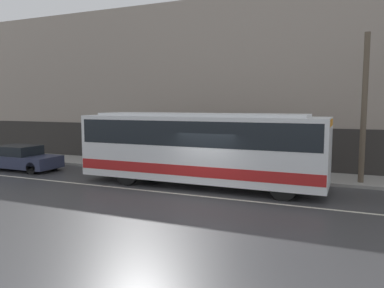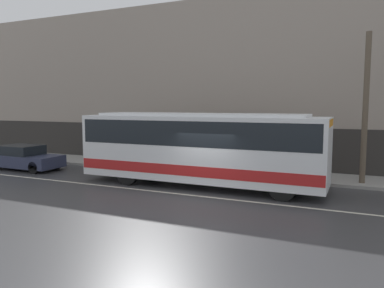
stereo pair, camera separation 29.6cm
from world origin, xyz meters
name	(u,v)px [view 1 (the left image)]	position (x,y,z in m)	size (l,w,h in m)	color
ground_plane	(201,196)	(0.00, 0.00, 0.00)	(60.00, 60.00, 0.00)	#38383A
sidewalk	(239,172)	(0.00, 5.44, 0.07)	(60.00, 2.87, 0.14)	gray
building_facade	(248,86)	(0.00, 7.01, 4.71)	(60.00, 0.35, 9.76)	gray
lane_stripe	(201,196)	(0.00, 0.00, 0.00)	(54.00, 0.14, 0.01)	beige
transit_bus	(200,145)	(-0.79, 1.75, 1.85)	(11.06, 2.56, 3.29)	white
sedan_dark_behind	(19,158)	(-11.82, 1.75, 0.65)	(4.79, 1.85, 1.36)	#2D334C
utility_pole_near	(364,109)	(5.94, 4.79, 3.50)	(0.25, 0.25, 6.71)	brown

